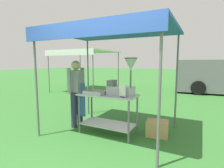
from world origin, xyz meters
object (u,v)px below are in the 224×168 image
Objects in this scene: stall_canopy at (110,34)px; supply_crate at (157,128)px; donut_cart at (108,106)px; neighbour_tent at (85,52)px; vendor at (77,90)px; donut_fryer at (123,81)px; menu_sign at (122,91)px; donut_tray at (95,93)px.

stall_canopy is 5.38× the size of supply_crate.
neighbour_tent is (-3.91, 4.61, 1.47)m from donut_cart.
stall_canopy is 1.70× the size of vendor.
donut_fryer is 2.91× the size of menu_sign.
supply_crate is (1.00, 0.39, -0.47)m from donut_cart.
vendor reaches higher than donut_tray.
neighbour_tent reaches higher than menu_sign.
donut_cart is 0.39m from donut_tray.
donut_tray is at bearing -164.00° from donut_fryer.
menu_sign is at bearing -33.07° from stall_canopy.
supply_crate is at bearing 21.08° from donut_cart.
stall_canopy is 2.14× the size of donut_cart.
vendor reaches higher than donut_cart.
neighbour_tent is at bearing 133.07° from donut_fryer.
neighbour_tent is at bearing 130.95° from stall_canopy.
stall_canopy is at bearing -164.01° from supply_crate.
stall_canopy is at bearing 90.00° from donut_cart.
stall_canopy reaches higher than donut_tray.
vendor is (-0.90, 0.07, 0.27)m from donut_cart.
supply_crate is at bearing -40.69° from neighbour_tent.
donut_tray is at bearing -52.24° from neighbour_tent.
menu_sign is (0.42, -0.27, -1.16)m from stall_canopy.
stall_canopy reaches higher than donut_fryer.
neighbour_tent is at bearing 130.34° from donut_cart.
donut_tray is 0.57× the size of donut_fryer.
vendor is (-0.64, 0.18, -0.01)m from donut_tray.
stall_canopy is at bearing 146.93° from menu_sign.
donut_cart reaches higher than supply_crate.
neighbour_tent is at bearing 132.18° from menu_sign.
supply_crate is at bearing 21.50° from donut_tray.
donut_fryer is 0.30m from menu_sign.
donut_tray is 1.66× the size of menu_sign.
stall_canopy is at bearing -49.05° from neighbour_tent.
donut_tray is 0.66m from vendor.
donut_fryer reaches higher than menu_sign.
supply_crate is (0.66, 0.32, -1.01)m from donut_fryer.
donut_tray is at bearing -141.03° from stall_canopy.
neighbour_tent reaches higher than vendor.
vendor is 5.59m from neighbour_tent.
donut_cart is 1.64× the size of donut_fryer.
menu_sign is 0.17× the size of vendor.
vendor is at bearing 169.62° from menu_sign.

